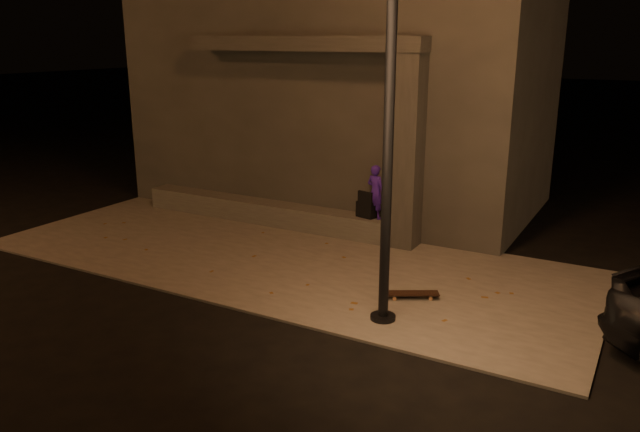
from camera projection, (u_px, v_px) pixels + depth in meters
The scene contains 10 objects.
ground at pixel (210, 297), 9.69m from camera, with size 120.00×120.00×0.00m, color black.
sidewalk at pixel (280, 258), 11.36m from camera, with size 11.00×4.40×0.04m, color #615C55.
building at pixel (344, 93), 14.89m from camera, with size 9.00×5.10×5.22m.
ledge at pixel (265, 212), 13.47m from camera, with size 6.00×0.55×0.45m, color #4D4A46.
column at pixel (406, 153), 11.53m from camera, with size 0.55×0.55×3.60m, color #353330.
canopy at pixel (305, 43), 12.07m from camera, with size 5.00×0.70×0.28m, color #353330.
skateboarder at pixel (376, 192), 12.04m from camera, with size 0.39×0.25×1.06m, color #3E1BAF.
backpack at pixel (367, 208), 12.22m from camera, with size 0.43×0.33×0.54m.
skateboard at pixel (412, 294), 9.54m from camera, with size 0.82×0.59×0.09m.
street_lamp_0 at pixel (392, 27), 7.76m from camera, with size 0.36×0.36×7.07m.
Camera 1 is at (5.88, -6.99, 3.88)m, focal length 35.00 mm.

